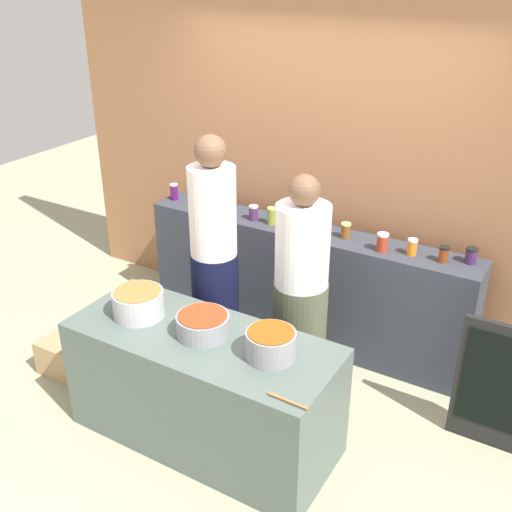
{
  "coord_description": "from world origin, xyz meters",
  "views": [
    {
      "loc": [
        1.87,
        -2.8,
        2.86
      ],
      "look_at": [
        0.0,
        0.35,
        1.05
      ],
      "focal_mm": 43.0,
      "sensor_mm": 36.0,
      "label": 1
    }
  ],
  "objects": [
    {
      "name": "preserve_jar_8",
      "position": [
        1.06,
        1.09,
        1.02
      ],
      "size": [
        0.07,
        0.07,
        0.11
      ],
      "color": "brown",
      "rests_on": "display_shelf"
    },
    {
      "name": "cook_with_tongs",
      "position": [
        -0.31,
        0.31,
        0.85
      ],
      "size": [
        0.33,
        0.33,
        1.84
      ],
      "color": "black",
      "rests_on": "ground"
    },
    {
      "name": "wooden_spoon",
      "position": [
        0.74,
        -0.57,
        0.79
      ],
      "size": [
        0.24,
        0.03,
        0.02
      ],
      "primitive_type": "cylinder",
      "rotation": [
        1.57,
        0.0,
        1.54
      ],
      "color": "#9E703D",
      "rests_on": "prep_table"
    },
    {
      "name": "preserve_jar_3",
      "position": [
        -0.28,
        1.06,
        1.03
      ],
      "size": [
        0.07,
        0.07,
        0.14
      ],
      "color": "olive",
      "rests_on": "display_shelf"
    },
    {
      "name": "preserve_jar_1",
      "position": [
        -0.66,
        1.03,
        1.01
      ],
      "size": [
        0.08,
        0.08,
        0.1
      ],
      "color": "#3F1753",
      "rests_on": "display_shelf"
    },
    {
      "name": "cook_in_cap",
      "position": [
        0.31,
        0.41,
        0.75
      ],
      "size": [
        0.37,
        0.37,
        1.66
      ],
      "color": "#4C523D",
      "rests_on": "ground"
    },
    {
      "name": "preserve_jar_0",
      "position": [
        -1.26,
        1.1,
        1.03
      ],
      "size": [
        0.07,
        0.07,
        0.14
      ],
      "color": "#4F135E",
      "rests_on": "display_shelf"
    },
    {
      "name": "preserve_jar_6",
      "position": [
        0.64,
        1.04,
        1.03
      ],
      "size": [
        0.08,
        0.08,
        0.13
      ],
      "color": "#A9341E",
      "rests_on": "display_shelf"
    },
    {
      "name": "chalkboard_sign",
      "position": [
        1.61,
        0.58,
        0.45
      ],
      "size": [
        0.53,
        0.05,
        0.9
      ],
      "color": "black",
      "rests_on": "ground"
    },
    {
      "name": "prep_table",
      "position": [
        0.0,
        -0.3,
        0.39
      ],
      "size": [
        1.7,
        0.7,
        0.79
      ],
      "primitive_type": "cube",
      "color": "#4F5F58",
      "rests_on": "ground"
    },
    {
      "name": "cooking_pot_center",
      "position": [
        -0.0,
        -0.28,
        0.85
      ],
      "size": [
        0.32,
        0.32,
        0.14
      ],
      "color": "gray",
      "rests_on": "prep_table"
    },
    {
      "name": "cooking_pot_right",
      "position": [
        0.47,
        -0.27,
        0.87
      ],
      "size": [
        0.29,
        0.29,
        0.17
      ],
      "color": "gray",
      "rests_on": "prep_table"
    },
    {
      "name": "preserve_jar_4",
      "position": [
        -0.04,
        1.16,
        1.01
      ],
      "size": [
        0.08,
        0.08,
        0.1
      ],
      "color": "olive",
      "rests_on": "display_shelf"
    },
    {
      "name": "storefront_wall",
      "position": [
        0.0,
        1.45,
        1.5
      ],
      "size": [
        4.8,
        0.12,
        3.0
      ],
      "primitive_type": "cube",
      "color": "#A16A46",
      "rests_on": "ground"
    },
    {
      "name": "preserve_jar_2",
      "position": [
        -0.44,
        1.06,
        1.02
      ],
      "size": [
        0.08,
        0.08,
        0.12
      ],
      "color": "#4F285B",
      "rests_on": "display_shelf"
    },
    {
      "name": "bread_crate",
      "position": [
        -1.28,
        -0.25,
        0.13
      ],
      "size": [
        0.44,
        0.31,
        0.27
      ],
      "primitive_type": "cube",
      "rotation": [
        0.0,
        0.0,
        0.01
      ],
      "color": "tan",
      "rests_on": "ground"
    },
    {
      "name": "cooking_pot_left",
      "position": [
        -0.48,
        -0.31,
        0.87
      ],
      "size": [
        0.33,
        0.33,
        0.18
      ],
      "color": "#B7B7BC",
      "rests_on": "prep_table"
    },
    {
      "name": "preserve_jar_7",
      "position": [
        0.84,
        1.09,
        1.02
      ],
      "size": [
        0.07,
        0.07,
        0.12
      ],
      "color": "orange",
      "rests_on": "display_shelf"
    },
    {
      "name": "preserve_jar_9",
      "position": [
        1.22,
        1.17,
        1.02
      ],
      "size": [
        0.08,
        0.08,
        0.11
      ],
      "color": "#40214F",
      "rests_on": "display_shelf"
    },
    {
      "name": "ground",
      "position": [
        0.0,
        0.0,
        0.0
      ],
      "size": [
        12.0,
        12.0,
        0.0
      ],
      "primitive_type": "plane",
      "color": "#A1A281"
    },
    {
      "name": "preserve_jar_5",
      "position": [
        0.32,
        1.11,
        1.02
      ],
      "size": [
        0.07,
        0.07,
        0.12
      ],
      "color": "brown",
      "rests_on": "display_shelf"
    },
    {
      "name": "display_shelf",
      "position": [
        0.0,
        1.1,
        0.48
      ],
      "size": [
        2.7,
        0.36,
        0.96
      ],
      "primitive_type": "cube",
      "color": "#333743",
      "rests_on": "ground"
    }
  ]
}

